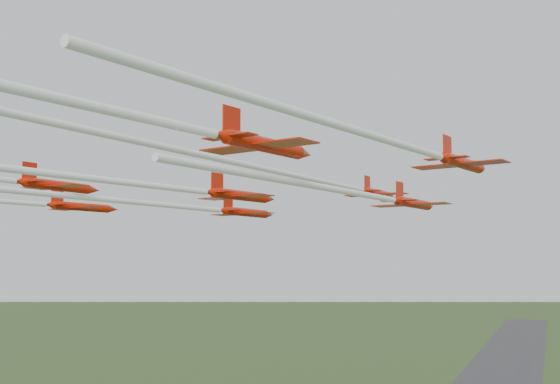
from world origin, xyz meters
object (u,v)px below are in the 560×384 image
(jet_row3_mid, at_px, (132,183))
(jet_row4_right, at_px, (71,101))
(jet_row2_right, at_px, (373,196))
(jet_row3_right, at_px, (409,147))
(jet_lead, at_px, (315,180))
(jet_row2_left, at_px, (177,206))

(jet_row3_mid, xyz_separation_m, jet_row4_right, (10.31, -22.22, 1.89))
(jet_row2_right, relative_size, jet_row3_right, 1.01)
(jet_lead, relative_size, jet_row2_right, 1.46)
(jet_lead, bearing_deg, jet_row3_mid, -107.58)
(jet_row2_right, relative_size, jet_row4_right, 0.66)
(jet_row3_right, bearing_deg, jet_row2_left, 161.75)
(jet_row2_left, height_order, jet_row3_mid, jet_row3_mid)
(jet_row2_left, distance_m, jet_row3_mid, 15.83)
(jet_lead, bearing_deg, jet_row2_right, -34.21)
(jet_row2_left, distance_m, jet_row4_right, 40.25)
(jet_row3_right, bearing_deg, jet_row4_right, -117.15)
(jet_lead, height_order, jet_row2_right, jet_lead)
(jet_row2_left, distance_m, jet_row3_right, 36.18)
(jet_row2_left, xyz_separation_m, jet_row3_mid, (4.02, -15.29, 0.81))
(jet_lead, xyz_separation_m, jet_row2_right, (8.81, -8.47, -2.96))
(jet_row2_right, bearing_deg, jet_row3_mid, -135.19)
(jet_lead, xyz_separation_m, jet_row4_right, (-0.40, -43.01, -0.29))
(jet_row2_left, distance_m, jet_row2_right, 23.73)
(jet_row3_mid, bearing_deg, jet_row2_left, 121.22)
(jet_row4_right, bearing_deg, jet_row2_left, 125.50)
(jet_row4_right, bearing_deg, jet_lead, 104.05)
(jet_row3_mid, bearing_deg, jet_row2_right, 48.74)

